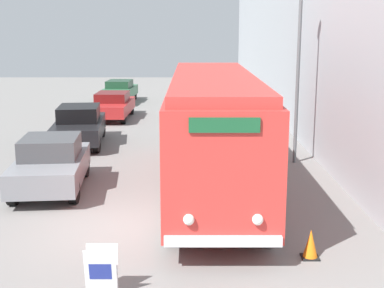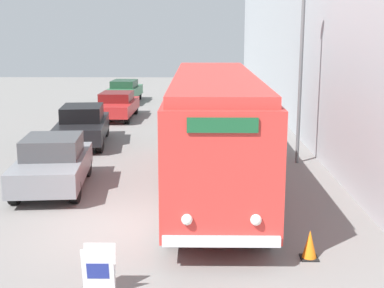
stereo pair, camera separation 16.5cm
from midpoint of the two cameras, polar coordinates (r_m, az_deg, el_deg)
ground_plane at (r=12.92m, az=-6.70°, el=-8.90°), size 80.00×80.00×0.00m
building_wall_right at (r=22.43m, az=12.62°, el=9.81°), size 0.30×60.00×7.61m
vintage_bus at (r=15.27m, az=2.70°, el=1.92°), size 2.40×10.77×3.39m
sign_board at (r=9.87m, az=-9.42°, el=-13.19°), size 0.56×0.34×0.89m
streetlamp at (r=18.70m, az=11.87°, el=9.93°), size 0.36×0.36×6.08m
parked_car_near at (r=16.13m, az=-14.34°, el=-2.00°), size 2.22×4.21×1.56m
parked_car_mid at (r=22.14m, az=-11.39°, el=2.00°), size 2.30×4.65×1.58m
parked_car_far at (r=28.33m, az=-7.90°, el=4.14°), size 1.94×4.49×1.37m
parked_car_distant at (r=34.55m, az=-7.11°, el=5.66°), size 1.96×4.46×1.41m
traffic_cone at (r=11.41m, az=12.86°, el=-10.43°), size 0.36×0.36×0.62m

